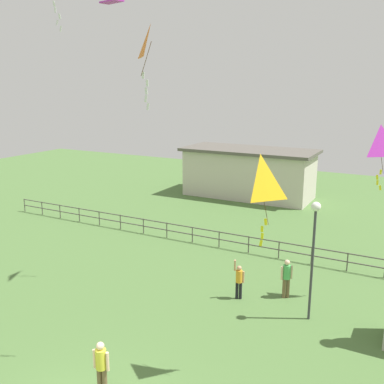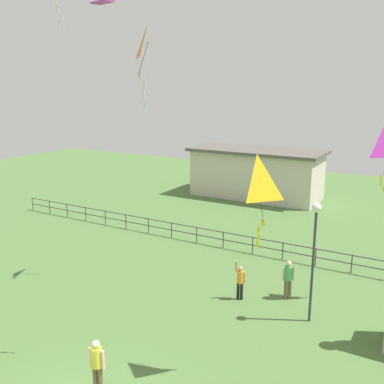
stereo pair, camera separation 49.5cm
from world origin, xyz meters
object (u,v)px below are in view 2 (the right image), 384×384
(kite_0, at_px, (256,181))
(kite_5, at_px, (148,45))
(lamppost, at_px, (315,237))
(person_2, at_px, (240,280))
(person_0, at_px, (288,277))
(kite_3, at_px, (383,143))
(person_3, at_px, (97,363))

(kite_0, xyz_separation_m, kite_5, (-2.98, -1.10, 3.82))
(lamppost, xyz_separation_m, kite_0, (-0.84, -3.92, 2.79))
(lamppost, xyz_separation_m, person_2, (-3.08, 0.29, -2.54))
(person_0, distance_m, kite_3, 6.70)
(lamppost, bearing_deg, kite_0, -102.09)
(person_2, relative_size, kite_5, 0.74)
(lamppost, bearing_deg, kite_3, 63.46)
(kite_0, bearing_deg, person_3, -135.88)
(kite_3, bearing_deg, person_0, -146.83)
(lamppost, height_order, person_3, lamppost)
(person_2, height_order, kite_5, kite_5)
(person_0, xyz_separation_m, kite_0, (0.49, -5.26, 5.22))
(person_2, height_order, kite_3, kite_3)
(lamppost, xyz_separation_m, person_3, (-4.30, -7.27, -2.43))
(person_2, bearing_deg, lamppost, -5.33)
(kite_5, bearing_deg, kite_3, 56.67)
(person_2, distance_m, kite_3, 8.05)
(person_0, bearing_deg, person_3, -109.02)
(lamppost, height_order, person_2, lamppost)
(lamppost, distance_m, person_3, 8.79)
(person_3, height_order, kite_3, kite_3)
(person_2, xyz_separation_m, person_3, (-1.22, -7.56, 0.10))
(kite_0, bearing_deg, kite_5, -159.77)
(kite_0, relative_size, kite_3, 1.02)
(kite_3, bearing_deg, person_3, -119.36)
(person_2, height_order, person_3, person_2)
(lamppost, bearing_deg, person_0, 134.57)
(lamppost, distance_m, kite_3, 4.91)
(person_2, relative_size, kite_3, 0.68)
(kite_5, bearing_deg, person_3, -101.96)
(person_3, bearing_deg, kite_5, 78.04)
(person_0, bearing_deg, kite_0, -84.71)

